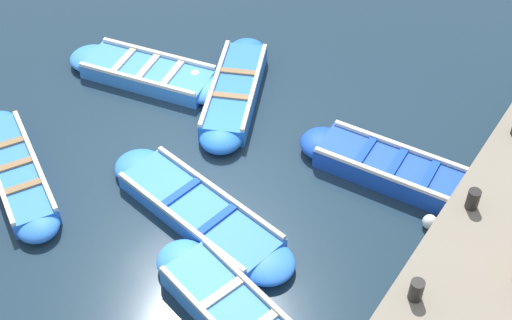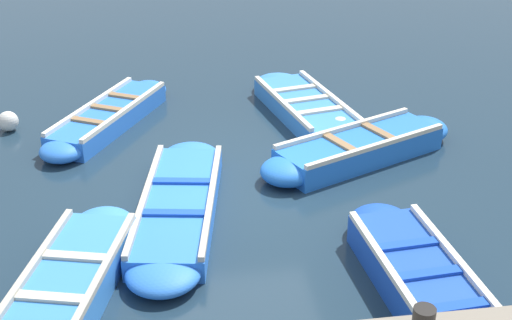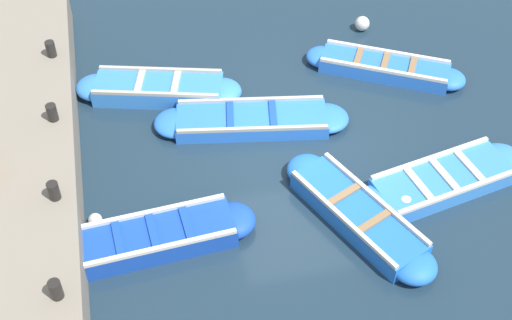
{
  "view_description": "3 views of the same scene",
  "coord_description": "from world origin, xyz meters",
  "px_view_note": "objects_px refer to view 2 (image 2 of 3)",
  "views": [
    {
      "loc": [
        5.99,
        -7.01,
        9.12
      ],
      "look_at": [
        0.96,
        0.4,
        0.4
      ],
      "focal_mm": 50.0,
      "sensor_mm": 36.0,
      "label": 1
    },
    {
      "loc": [
        9.21,
        -1.11,
        5.09
      ],
      "look_at": [
        -0.37,
        0.27,
        0.23
      ],
      "focal_mm": 50.0,
      "sensor_mm": 36.0,
      "label": 2
    },
    {
      "loc": [
        2.92,
        9.67,
        10.03
      ],
      "look_at": [
        0.94,
        0.44,
        0.43
      ],
      "focal_mm": 50.0,
      "sensor_mm": 36.0,
      "label": 3
    }
  ],
  "objects_px": {
    "boat_stern_in": "(179,207)",
    "boat_broadside": "(427,289)",
    "boat_outer_right": "(66,291)",
    "boat_drifting": "(109,117)",
    "boat_near_quay": "(359,149)",
    "boat_far_corner": "(306,108)",
    "buoy_orange_near": "(340,126)",
    "buoy_white_drifting": "(8,121)"
  },
  "relations": [
    {
      "from": "boat_broadside",
      "to": "boat_drifting",
      "type": "relative_size",
      "value": 1.08
    },
    {
      "from": "boat_broadside",
      "to": "boat_stern_in",
      "type": "bearing_deg",
      "value": -130.73
    },
    {
      "from": "boat_far_corner",
      "to": "boat_stern_in",
      "type": "bearing_deg",
      "value": -37.42
    },
    {
      "from": "boat_near_quay",
      "to": "buoy_orange_near",
      "type": "relative_size",
      "value": 10.68
    },
    {
      "from": "boat_far_corner",
      "to": "buoy_white_drifting",
      "type": "bearing_deg",
      "value": -91.15
    },
    {
      "from": "boat_broadside",
      "to": "boat_outer_right",
      "type": "bearing_deg",
      "value": -97.78
    },
    {
      "from": "buoy_white_drifting",
      "to": "boat_far_corner",
      "type": "bearing_deg",
      "value": 88.85
    },
    {
      "from": "boat_broadside",
      "to": "boat_near_quay",
      "type": "distance_m",
      "value": 3.66
    },
    {
      "from": "boat_far_corner",
      "to": "boat_near_quay",
      "type": "relative_size",
      "value": 1.04
    },
    {
      "from": "buoy_white_drifting",
      "to": "boat_near_quay",
      "type": "bearing_deg",
      "value": 71.1
    },
    {
      "from": "boat_near_quay",
      "to": "buoy_orange_near",
      "type": "height_order",
      "value": "boat_near_quay"
    },
    {
      "from": "boat_near_quay",
      "to": "boat_drifting",
      "type": "bearing_deg",
      "value": -115.61
    },
    {
      "from": "boat_broadside",
      "to": "buoy_orange_near",
      "type": "distance_m",
      "value": 4.59
    },
    {
      "from": "boat_stern_in",
      "to": "boat_broadside",
      "type": "height_order",
      "value": "boat_broadside"
    },
    {
      "from": "boat_broadside",
      "to": "boat_outer_right",
      "type": "xyz_separation_m",
      "value": [
        -0.55,
        -4.03,
        -0.01
      ]
    },
    {
      "from": "boat_stern_in",
      "to": "boat_broadside",
      "type": "relative_size",
      "value": 1.1
    },
    {
      "from": "boat_broadside",
      "to": "buoy_white_drifting",
      "type": "bearing_deg",
      "value": -135.68
    },
    {
      "from": "boat_stern_in",
      "to": "buoy_white_drifting",
      "type": "distance_m",
      "value": 4.31
    },
    {
      "from": "boat_stern_in",
      "to": "boat_drifting",
      "type": "xyz_separation_m",
      "value": [
        -3.25,
        -1.07,
        0.02
      ]
    },
    {
      "from": "boat_far_corner",
      "to": "buoy_white_drifting",
      "type": "relative_size",
      "value": 10.65
    },
    {
      "from": "boat_stern_in",
      "to": "boat_drifting",
      "type": "distance_m",
      "value": 3.42
    },
    {
      "from": "boat_stern_in",
      "to": "buoy_white_drifting",
      "type": "bearing_deg",
      "value": -139.75
    },
    {
      "from": "boat_stern_in",
      "to": "buoy_orange_near",
      "type": "relative_size",
      "value": 12.14
    },
    {
      "from": "boat_broadside",
      "to": "boat_drifting",
      "type": "height_order",
      "value": "boat_broadside"
    },
    {
      "from": "boat_far_corner",
      "to": "buoy_white_drifting",
      "type": "height_order",
      "value": "boat_far_corner"
    },
    {
      "from": "boat_far_corner",
      "to": "boat_broadside",
      "type": "bearing_deg",
      "value": 2.59
    },
    {
      "from": "boat_stern_in",
      "to": "boat_broadside",
      "type": "bearing_deg",
      "value": 49.27
    },
    {
      "from": "boat_near_quay",
      "to": "buoy_white_drifting",
      "type": "height_order",
      "value": "boat_near_quay"
    },
    {
      "from": "boat_outer_right",
      "to": "buoy_white_drifting",
      "type": "height_order",
      "value": "boat_outer_right"
    },
    {
      "from": "boat_near_quay",
      "to": "buoy_white_drifting",
      "type": "relative_size",
      "value": 10.27
    },
    {
      "from": "buoy_orange_near",
      "to": "buoy_white_drifting",
      "type": "xyz_separation_m",
      "value": [
        -1.01,
        -5.63,
        0.01
      ]
    },
    {
      "from": "boat_far_corner",
      "to": "boat_stern_in",
      "type": "xyz_separation_m",
      "value": [
        3.18,
        -2.44,
        -0.01
      ]
    },
    {
      "from": "boat_outer_right",
      "to": "boat_far_corner",
      "type": "bearing_deg",
      "value": 142.59
    },
    {
      "from": "boat_stern_in",
      "to": "boat_near_quay",
      "type": "height_order",
      "value": "boat_near_quay"
    },
    {
      "from": "boat_near_quay",
      "to": "buoy_orange_near",
      "type": "bearing_deg",
      "value": -175.43
    },
    {
      "from": "boat_outer_right",
      "to": "boat_drifting",
      "type": "distance_m",
      "value": 5.02
    },
    {
      "from": "boat_outer_right",
      "to": "boat_drifting",
      "type": "bearing_deg",
      "value": 176.86
    },
    {
      "from": "boat_far_corner",
      "to": "boat_outer_right",
      "type": "bearing_deg",
      "value": -37.41
    },
    {
      "from": "boat_near_quay",
      "to": "boat_far_corner",
      "type": "bearing_deg",
      "value": -165.46
    },
    {
      "from": "boat_broadside",
      "to": "boat_outer_right",
      "type": "height_order",
      "value": "boat_broadside"
    },
    {
      "from": "boat_near_quay",
      "to": "boat_drifting",
      "type": "relative_size",
      "value": 1.04
    },
    {
      "from": "boat_stern_in",
      "to": "boat_drifting",
      "type": "bearing_deg",
      "value": -161.74
    }
  ]
}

